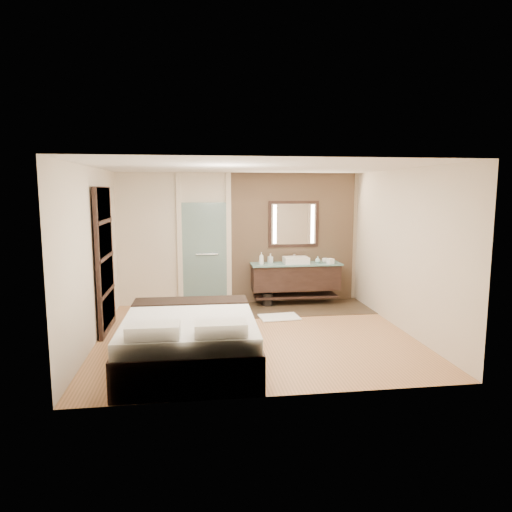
{
  "coord_description": "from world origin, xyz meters",
  "views": [
    {
      "loc": [
        -0.96,
        -7.12,
        2.34
      ],
      "look_at": [
        0.1,
        0.6,
        1.22
      ],
      "focal_mm": 32.0,
      "sensor_mm": 36.0,
      "label": 1
    }
  ],
  "objects": [
    {
      "name": "soap_bottle_b",
      "position": [
        0.59,
        2.04,
        0.96
      ],
      "size": [
        0.11,
        0.11,
        0.19
      ],
      "primitive_type": "imported",
      "rotation": [
        0.0,
        0.0,
        0.33
      ],
      "color": "#B2B2B2",
      "rests_on": "vanity"
    },
    {
      "name": "soap_bottle_a",
      "position": [
        0.38,
        1.84,
        0.99
      ],
      "size": [
        0.11,
        0.11,
        0.25
      ],
      "primitive_type": "imported",
      "rotation": [
        0.0,
        0.0,
        -0.11
      ],
      "color": "white",
      "rests_on": "vanity"
    },
    {
      "name": "bed",
      "position": [
        -1.04,
        -1.16,
        0.35
      ],
      "size": [
        1.79,
        2.22,
        0.84
      ],
      "rotation": [
        0.0,
        0.0,
        -0.02
      ],
      "color": "black",
      "rests_on": "floor"
    },
    {
      "name": "vanity",
      "position": [
        1.1,
        1.92,
        0.58
      ],
      "size": [
        1.85,
        0.55,
        0.88
      ],
      "color": "black",
      "rests_on": "stone_wall"
    },
    {
      "name": "shoji_partition",
      "position": [
        -2.43,
        0.6,
        1.21
      ],
      "size": [
        0.06,
        1.2,
        2.4
      ],
      "color": "black",
      "rests_on": "floor"
    },
    {
      "name": "cup",
      "position": [
        1.71,
        1.9,
        0.91
      ],
      "size": [
        0.13,
        0.13,
        0.09
      ],
      "primitive_type": "imported",
      "rotation": [
        0.0,
        0.0,
        -0.09
      ],
      "color": "silver",
      "rests_on": "vanity"
    },
    {
      "name": "waste_bin",
      "position": [
        0.51,
        1.85,
        0.13
      ],
      "size": [
        0.22,
        0.22,
        0.27
      ],
      "primitive_type": "cylinder",
      "rotation": [
        0.0,
        0.0,
        -0.01
      ],
      "color": "black",
      "rests_on": "floor"
    },
    {
      "name": "mirror_unit",
      "position": [
        1.1,
        2.16,
        1.65
      ],
      "size": [
        1.06,
        0.04,
        0.96
      ],
      "color": "black",
      "rests_on": "stone_wall"
    },
    {
      "name": "soap_bottle_c",
      "position": [
        1.56,
        1.91,
        0.93
      ],
      "size": [
        0.14,
        0.14,
        0.13
      ],
      "primitive_type": "imported",
      "rotation": [
        0.0,
        0.0,
        -0.43
      ],
      "color": "#ABD8D4",
      "rests_on": "vanity"
    },
    {
      "name": "stone_wall",
      "position": [
        1.1,
        2.21,
        1.35
      ],
      "size": [
        2.6,
        0.08,
        2.7
      ],
      "primitive_type": "cube",
      "color": "#A37D5D",
      "rests_on": "floor"
    },
    {
      "name": "bath_mat",
      "position": [
        0.58,
        0.94,
        0.02
      ],
      "size": [
        0.76,
        0.56,
        0.02
      ],
      "primitive_type": "cube",
      "rotation": [
        0.0,
        0.0,
        0.08
      ],
      "color": "white",
      "rests_on": "floor"
    },
    {
      "name": "floor",
      "position": [
        0.0,
        0.0,
        0.0
      ],
      "size": [
        5.0,
        5.0,
        0.0
      ],
      "primitive_type": "plane",
      "color": "#9D6C42",
      "rests_on": "ground"
    },
    {
      "name": "tissue_box",
      "position": [
        1.79,
        1.78,
        0.92
      ],
      "size": [
        0.15,
        0.15,
        0.1
      ],
      "primitive_type": "cube",
      "rotation": [
        0.0,
        0.0,
        0.34
      ],
      "color": "white",
      "rests_on": "vanity"
    },
    {
      "name": "tile_strip",
      "position": [
        0.6,
        1.6,
        0.01
      ],
      "size": [
        3.8,
        1.3,
        0.01
      ],
      "primitive_type": "cube",
      "color": "#35281D",
      "rests_on": "floor"
    },
    {
      "name": "frosted_door",
      "position": [
        -0.75,
        2.2,
        1.14
      ],
      "size": [
        1.1,
        0.12,
        2.7
      ],
      "color": "#A2CDC7",
      "rests_on": "floor"
    }
  ]
}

